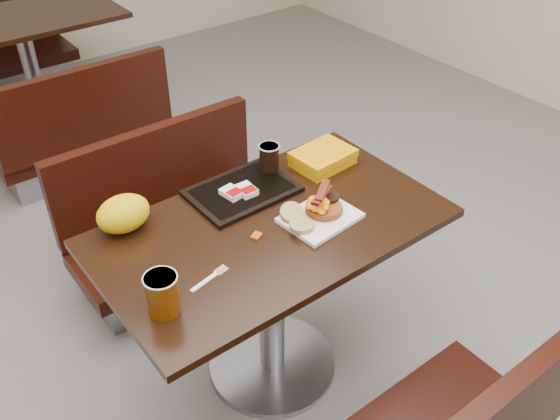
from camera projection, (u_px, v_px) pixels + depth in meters
floor at (272, 366)px, 2.55m from camera, size 6.00×7.00×0.01m
table_near at (272, 302)px, 2.32m from camera, size 1.20×0.70×0.75m
bench_near_n at (180, 217)px, 2.78m from camera, size 1.00×0.46×0.72m
table_far at (33, 74)px, 3.98m from camera, size 1.20×0.70×0.75m
bench_far_s at (75, 117)px, 3.54m from camera, size 1.00×0.46×0.72m
platter at (320, 218)px, 2.12m from camera, size 0.27×0.22×0.01m
pancake_stack at (324, 208)px, 2.13m from camera, size 0.16×0.16×0.03m
sausage_patty at (328, 196)px, 2.15m from camera, size 0.10×0.10×0.01m
scrambled_eggs at (321, 203)px, 2.09m from camera, size 0.10×0.10×0.04m
bacon_strips at (322, 194)px, 2.08m from camera, size 0.16×0.13×0.01m
muffin_bottom at (302, 226)px, 2.06m from camera, size 0.10×0.10×0.02m
muffin_top at (292, 213)px, 2.09m from camera, size 0.10×0.10×0.05m
coffee_cup_near at (163, 294)px, 1.74m from camera, size 0.12×0.12×0.13m
fork at (204, 282)px, 1.87m from camera, size 0.15×0.06×0.00m
knife at (336, 207)px, 2.18m from camera, size 0.03×0.15×0.00m
condiment_syrup at (256, 236)px, 2.04m from camera, size 0.05×0.04×0.01m
tray at (242, 191)px, 2.25m from camera, size 0.38×0.27×0.02m
hashbrown_sleeve_left at (232, 193)px, 2.20m from camera, size 0.07×0.09×0.02m
hashbrown_sleeve_right at (246, 190)px, 2.22m from camera, size 0.06×0.08×0.02m
coffee_cup_far at (269, 157)px, 2.32m from camera, size 0.09×0.09×0.10m
clamshell at (323, 158)px, 2.39m from camera, size 0.24×0.19×0.06m
paper_bag at (123, 214)px, 2.04m from camera, size 0.19×0.15×0.13m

